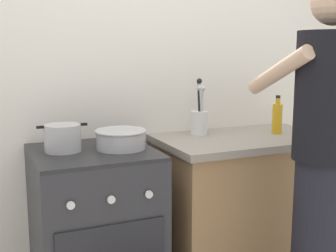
# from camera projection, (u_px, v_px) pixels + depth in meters

# --- Properties ---
(back_wall) EXTENTS (3.20, 0.10, 2.50)m
(back_wall) POSITION_uv_depth(u_px,v_px,m) (165.00, 74.00, 2.69)
(back_wall) COLOR silver
(back_wall) RESTS_ON ground
(countertop) EXTENTS (1.00, 0.60, 0.90)m
(countertop) POSITION_uv_depth(u_px,v_px,m) (242.00, 209.00, 2.65)
(countertop) COLOR #99724C
(countertop) RESTS_ON ground
(stove_range) EXTENTS (0.60, 0.62, 0.90)m
(stove_range) POSITION_uv_depth(u_px,v_px,m) (95.00, 235.00, 2.29)
(stove_range) COLOR #2D2D33
(stove_range) RESTS_ON ground
(pot) EXTENTS (0.25, 0.18, 0.13)m
(pot) POSITION_uv_depth(u_px,v_px,m) (63.00, 138.00, 2.18)
(pot) COLOR #B2B2B7
(pot) RESTS_ON stove_range
(mixing_bowl) EXTENTS (0.26, 0.26, 0.10)m
(mixing_bowl) POSITION_uv_depth(u_px,v_px,m) (121.00, 138.00, 2.24)
(mixing_bowl) COLOR #B7B7BC
(mixing_bowl) RESTS_ON stove_range
(utensil_crock) EXTENTS (0.10, 0.10, 0.33)m
(utensil_crock) POSITION_uv_depth(u_px,v_px,m) (199.00, 118.00, 2.61)
(utensil_crock) COLOR silver
(utensil_crock) RESTS_ON countertop
(oil_bottle) EXTENTS (0.06, 0.06, 0.23)m
(oil_bottle) POSITION_uv_depth(u_px,v_px,m) (277.00, 118.00, 2.64)
(oil_bottle) COLOR gold
(oil_bottle) RESTS_ON countertop
(person) EXTENTS (0.41, 0.50, 1.70)m
(person) POSITION_uv_depth(u_px,v_px,m) (323.00, 168.00, 2.04)
(person) COLOR black
(person) RESTS_ON ground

